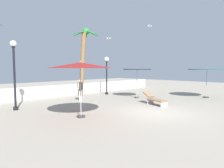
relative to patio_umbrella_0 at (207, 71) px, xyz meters
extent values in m
plane|color=#9E9384|center=(-7.76, 0.03, -2.26)|extent=(56.00, 56.00, 0.00)
cube|color=silver|center=(-7.76, 9.56, -1.77)|extent=(25.20, 0.30, 0.98)
cylinder|color=#333338|center=(0.00, 0.00, -2.22)|extent=(0.50, 0.50, 0.08)
cylinder|color=#A5A5AD|center=(0.00, 0.00, -1.07)|extent=(0.05, 0.05, 2.38)
cylinder|color=#1E594C|center=(0.00, 0.00, 0.10)|extent=(2.92, 2.92, 0.06)
sphere|color=#99999E|center=(0.00, 0.00, 0.22)|extent=(0.08, 0.08, 0.08)
cylinder|color=#333338|center=(-4.07, 4.09, -2.22)|extent=(0.38, 0.38, 0.08)
cylinder|color=#A5A5AD|center=(-4.07, 4.09, -1.07)|extent=(0.05, 0.05, 2.38)
cylinder|color=black|center=(-4.07, 4.09, 0.10)|extent=(2.28, 2.28, 0.06)
sphere|color=#99999E|center=(-4.07, 4.09, 0.18)|extent=(0.08, 0.08, 0.08)
cylinder|color=#333338|center=(-11.24, 2.15, -2.22)|extent=(0.43, 0.43, 0.08)
cylinder|color=#A5A5AD|center=(-11.24, 2.15, -1.01)|extent=(0.05, 0.05, 2.50)
cone|color=maroon|center=(-11.24, 2.15, 0.33)|extent=(3.18, 3.18, 0.28)
sphere|color=#99999E|center=(-11.24, 2.15, 0.49)|extent=(0.08, 0.08, 0.08)
cylinder|color=olive|center=(-6.24, 8.53, 0.61)|extent=(0.83, 0.38, 5.76)
sphere|color=#238C37|center=(-5.78, 8.53, 3.49)|extent=(0.61, 0.61, 0.61)
ellipsoid|color=#238C37|center=(-5.10, 8.40, 3.35)|extent=(1.37, 0.45, 0.45)
ellipsoid|color=#238C37|center=(-5.35, 9.08, 3.35)|extent=(1.00, 1.18, 0.45)
ellipsoid|color=#238C37|center=(-6.04, 9.18, 3.35)|extent=(0.69, 1.33, 0.45)
ellipsoid|color=#238C37|center=(-6.43, 8.78, 3.35)|extent=(1.34, 0.67, 0.45)
ellipsoid|color=#238C37|center=(-6.46, 8.35, 3.35)|extent=(1.36, 0.54, 0.45)
ellipsoid|color=#238C37|center=(-5.90, 7.84, 3.35)|extent=(0.42, 1.37, 0.45)
ellipsoid|color=#238C37|center=(-5.45, 7.92, 3.35)|extent=(0.82, 1.29, 0.45)
cylinder|color=black|center=(-4.27, 7.43, -2.16)|extent=(0.28, 0.28, 0.20)
cylinder|color=black|center=(-4.27, 7.43, -0.72)|extent=(0.12, 0.12, 3.08)
cylinder|color=black|center=(-4.27, 7.43, 0.82)|extent=(0.22, 0.22, 0.06)
sphere|color=white|center=(-4.27, 7.43, 1.03)|extent=(0.42, 0.42, 0.42)
cylinder|color=black|center=(-12.86, 6.27, -2.16)|extent=(0.28, 0.28, 0.20)
cylinder|color=black|center=(-12.86, 6.27, -0.43)|extent=(0.12, 0.12, 3.66)
cylinder|color=black|center=(-12.86, 6.27, 1.40)|extent=(0.22, 0.22, 0.06)
sphere|color=white|center=(-12.86, 6.27, 1.58)|extent=(0.36, 0.36, 0.36)
cube|color=#B7B7BC|center=(-6.01, 0.50, -2.09)|extent=(0.54, 0.20, 0.35)
cube|color=#B7B7BC|center=(-5.64, 1.74, -2.09)|extent=(0.54, 0.20, 0.35)
cube|color=#8C6B4C|center=(-5.82, 1.12, -1.91)|extent=(0.93, 1.50, 0.08)
cube|color=#8C6B4C|center=(-5.58, 1.93, -1.62)|extent=(0.70, 0.75, 0.36)
cylinder|color=silver|center=(-8.16, 6.24, -1.86)|extent=(0.12, 0.12, 0.81)
cylinder|color=silver|center=(-8.31, 6.18, -1.86)|extent=(0.12, 0.12, 0.81)
cube|color=#26262D|center=(-8.24, 6.21, -1.16)|extent=(0.42, 0.36, 0.57)
sphere|color=beige|center=(-8.24, 6.21, -0.77)|extent=(0.22, 0.22, 0.22)
cylinder|color=beige|center=(-8.02, 6.31, -1.13)|extent=(0.08, 0.08, 0.52)
cylinder|color=beige|center=(-8.46, 6.12, -1.13)|extent=(0.08, 0.08, 0.52)
ellipsoid|color=white|center=(-3.86, 7.59, 2.97)|extent=(0.34, 0.24, 0.12)
sphere|color=white|center=(-4.02, 7.66, 3.00)|extent=(0.10, 0.10, 0.10)
cube|color=silver|center=(-3.98, 7.33, 2.99)|extent=(0.36, 0.57, 0.15)
cube|color=silver|center=(-3.74, 7.85, 2.99)|extent=(0.36, 0.58, 0.04)
ellipsoid|color=white|center=(-1.06, 4.89, 4.14)|extent=(0.26, 0.34, 0.12)
sphere|color=white|center=(-1.14, 5.04, 4.17)|extent=(0.10, 0.10, 0.10)
cube|color=silver|center=(-1.29, 4.75, 4.16)|extent=(0.53, 0.39, 0.06)
cube|color=silver|center=(-0.83, 5.02, 4.16)|extent=(0.53, 0.39, 0.08)
camera|label=1|loc=(-17.10, -5.69, 0.17)|focal=31.62mm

